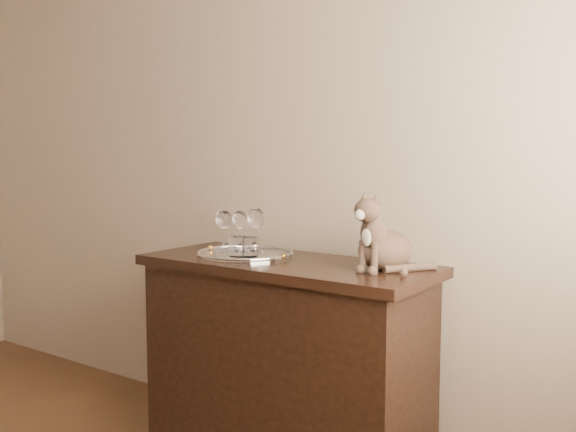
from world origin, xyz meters
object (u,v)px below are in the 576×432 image
Objects in this scene: cat at (385,230)px; wine_glass_b at (256,229)px; wine_glass_a at (240,230)px; tumbler_b at (238,247)px; tray at (246,255)px; sideboard at (286,364)px; wine_glass_c at (224,230)px; tumbler_a at (249,247)px.

wine_glass_b is at bearing -172.61° from cat.
cat is (0.71, -0.02, 0.05)m from wine_glass_a.
tumbler_b is (0.11, -0.14, -0.05)m from wine_glass_a.
tray is 2.11× the size of wine_glass_b.
sideboard is 3.00× the size of tray.
wine_glass_c reaches higher than tumbler_b.
wine_glass_c is (-0.12, -0.07, -0.00)m from wine_glass_b.
sideboard is at bearing 16.75° from tumbler_a.
tray is 4.99× the size of tumbler_a.
wine_glass_b is at bearing 99.20° from tumbler_b.
tumbler_b is 0.28× the size of cat.
tray is 0.15m from wine_glass_a.
sideboard is 0.60m from wine_glass_a.
cat reaches higher than wine_glass_c.
sideboard is 0.57m from wine_glass_b.
cat reaches higher than tray.
wine_glass_b is (-0.01, 0.08, 0.10)m from tray.
wine_glass_a is at bearing 140.95° from tray.
tray is at bearing 141.92° from tumbler_a.
sideboard is at bearing -20.11° from wine_glass_b.
sideboard is 6.33× the size of wine_glass_b.
wine_glass_a is 2.15× the size of tumbler_a.
sideboard is 6.96× the size of wine_glass_a.
wine_glass_c is 0.63× the size of cat.
wine_glass_c is at bearing 151.26° from tumbler_b.
tray is at bearing -179.43° from sideboard.
tray is at bearing 104.21° from tumbler_b.
tray is 0.63m from cat.
tumbler_b is at bearing -28.74° from wine_glass_c.
tumbler_a is at bearing 36.41° from tumbler_b.
tumbler_b is at bearing -143.59° from tumbler_a.
wine_glass_b is at bearing 3.06° from wine_glass_a.
cat is (0.74, 0.05, 0.05)m from wine_glass_c.
wine_glass_c is 0.75m from cat.
wine_glass_c reaches higher than tumbler_a.
tumbler_a is (0.18, -0.05, -0.05)m from wine_glass_c.
tray is 0.16m from wine_glass_c.
wine_glass_a is at bearing 61.66° from wine_glass_c.
tumbler_b is (0.02, -0.07, 0.04)m from tray.
wine_glass_a is at bearing -171.99° from cat.
sideboard is 14.70× the size of tumbler_b.
wine_glass_b reaches higher than wine_glass_c.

